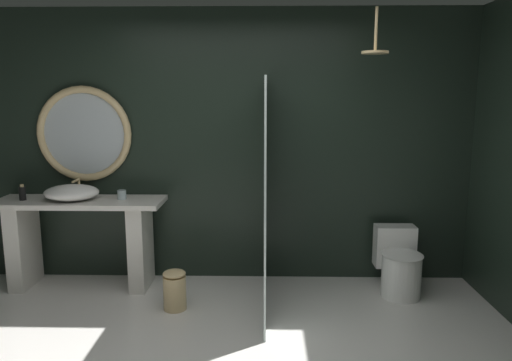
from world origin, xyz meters
The scene contains 10 objects.
back_wall_panel centered at (0.00, 1.90, 1.30)m, with size 4.80×0.10×2.60m, color black.
vanity_counter centered at (-1.40, 1.58, 0.51)m, with size 1.56×0.49×0.84m.
vessel_sink centered at (-1.45, 1.56, 0.91)m, with size 0.50×0.41×0.17m.
tumbler_cup centered at (-1.00, 1.61, 0.88)m, with size 0.08×0.08×0.09m, color silver.
soap_dispenser centered at (-1.91, 1.55, 0.91)m, with size 0.06×0.06×0.15m.
round_wall_mirror centered at (-1.40, 1.81, 1.43)m, with size 0.91×0.07×0.91m.
shower_glass_panel centered at (0.33, 1.20, 0.97)m, with size 0.02×1.31×1.93m, color silver.
rain_shower_head centered at (1.23, 1.32, 2.17)m, with size 0.22×0.22×0.37m.
toilet centered at (1.56, 1.48, 0.27)m, with size 0.37×0.56×0.59m.
waste_bin centered at (-0.43, 1.09, 0.17)m, with size 0.19×0.19×0.35m.
Camera 1 is at (0.34, -2.73, 1.80)m, focal length 33.67 mm.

